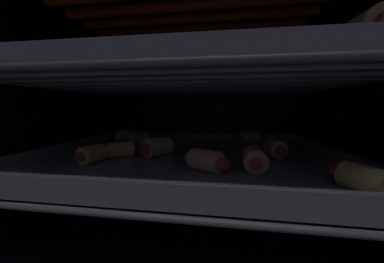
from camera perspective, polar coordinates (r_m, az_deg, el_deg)
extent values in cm
cube|color=black|center=(39.32, -0.76, -21.11)|extent=(55.60, 44.75, 1.20)
cube|color=black|center=(56.34, 2.73, 7.51)|extent=(55.60, 1.20, 36.98)
cube|color=black|center=(47.39, -35.58, 6.37)|extent=(1.20, 42.35, 36.98)
cube|color=black|center=(40.58, 40.91, 6.11)|extent=(1.20, 42.35, 36.98)
cylinder|color=#F25919|center=(38.33, -0.86, 31.91)|extent=(42.56, 1.76, 1.76)
cylinder|color=#F25919|center=(42.55, 0.29, 29.28)|extent=(42.56, 1.76, 1.76)
cylinder|color=#F25919|center=(46.85, 1.18, 27.12)|extent=(42.56, 1.76, 1.76)
cylinder|color=slate|center=(46.88, -32.78, -5.91)|extent=(0.68, 41.50, 0.68)
cylinder|color=slate|center=(40.57, 37.17, -8.06)|extent=(0.68, 41.50, 0.68)
cylinder|color=slate|center=(19.26, -10.24, -22.71)|extent=(50.05, 0.68, 0.68)
cylinder|color=slate|center=(23.21, -6.46, -17.28)|extent=(50.05, 0.68, 0.68)
cylinder|color=slate|center=(27.36, -3.93, -13.42)|extent=(50.05, 0.68, 0.68)
cylinder|color=slate|center=(31.64, -2.13, -10.57)|extent=(50.05, 0.68, 0.68)
cylinder|color=slate|center=(36.00, -0.79, -8.40)|extent=(50.05, 0.68, 0.68)
cylinder|color=slate|center=(40.41, 0.25, -6.70)|extent=(50.05, 0.68, 0.68)
cylinder|color=slate|center=(44.87, 1.09, -5.33)|extent=(50.05, 0.68, 0.68)
cylinder|color=slate|center=(49.36, 1.76, -4.21)|extent=(50.05, 0.68, 0.68)
cylinder|color=slate|center=(53.86, 2.33, -3.27)|extent=(50.05, 0.68, 0.68)
cube|color=gray|center=(35.79, -0.79, -7.11)|extent=(47.56, 36.02, 0.99)
cube|color=gray|center=(19.05, -9.55, -15.97)|extent=(47.56, 0.80, 1.57)
cube|color=gray|center=(52.71, 2.24, -1.17)|extent=(47.56, 0.80, 1.57)
cube|color=gray|center=(45.44, -31.39, -3.48)|extent=(0.80, 36.02, 1.57)
cube|color=gray|center=(39.36, 35.29, -5.20)|extent=(0.80, 36.02, 1.57)
cylinder|color=#D9BB72|center=(35.31, -19.54, -4.81)|extent=(4.80, 4.29, 2.49)
cylinder|color=#B23D38|center=(35.56, -15.49, -4.58)|extent=(1.43, 1.53, 1.23)
cylinder|color=#B23D38|center=(35.24, -23.63, -5.01)|extent=(1.43, 1.53, 1.23)
cylinder|color=#DBB378|center=(27.67, 17.17, -7.40)|extent=(3.15, 4.01, 2.96)
cylinder|color=#B23D38|center=(29.83, 16.74, -6.35)|extent=(1.46, 0.69, 1.43)
cylinder|color=#B23D38|center=(25.52, 17.68, -8.62)|extent=(1.46, 0.69, 1.43)
cylinder|color=#E3B57D|center=(46.66, -17.78, -1.52)|extent=(4.70, 4.21, 3.23)
cylinder|color=#B23D38|center=(45.15, -15.62, -1.71)|extent=(1.15, 1.99, 1.88)
cylinder|color=#B23D38|center=(48.23, -19.80, -1.33)|extent=(1.15, 1.99, 1.88)
cylinder|color=#EAB979|center=(42.92, -15.38, -2.28)|extent=(4.85, 5.15, 3.03)
cylinder|color=#B23D38|center=(44.22, -12.76, -1.94)|extent=(1.65, 1.40, 1.57)
cylinder|color=#B23D38|center=(41.71, -18.17, -2.63)|extent=(1.65, 1.40, 1.57)
cylinder|color=#DBC173|center=(25.87, 40.31, -10.13)|extent=(4.13, 4.59, 2.62)
cylinder|color=#B23D38|center=(27.06, 35.76, -9.09)|extent=(1.60, 1.54, 1.23)
cylinder|color=#DDC786|center=(34.34, -9.55, -4.26)|extent=(5.02, 5.21, 3.16)
cylinder|color=#B23D38|center=(33.03, -13.06, -4.79)|extent=(1.94, 1.73, 1.86)
cylinder|color=#B23D38|center=(35.77, -6.32, -3.76)|extent=(1.94, 1.73, 1.86)
cylinder|color=#ECB984|center=(26.24, 3.83, -8.09)|extent=(4.96, 4.47, 2.77)
cylinder|color=#B23D38|center=(24.90, 8.80, -8.98)|extent=(1.60, 1.69, 1.33)
cylinder|color=#B23D38|center=(27.75, -0.62, -7.24)|extent=(1.60, 1.69, 1.33)
cylinder|color=#ECB77F|center=(36.30, 22.24, -4.32)|extent=(3.38, 3.45, 2.86)
cylinder|color=#B23D38|center=(34.58, 23.61, -4.92)|extent=(1.70, 1.24, 1.54)
cylinder|color=#B23D38|center=(38.04, 21.00, -3.77)|extent=(1.70, 1.24, 1.54)
cylinder|color=#E5BD81|center=(46.90, 15.73, -1.65)|extent=(4.90, 4.15, 2.84)
cylinder|color=#B23D38|center=(48.13, 18.32, -1.53)|extent=(1.30, 1.72, 1.54)
cylinder|color=#B23D38|center=(45.77, 13.01, -1.77)|extent=(1.30, 1.72, 1.54)
cylinder|color=#E7BD71|center=(33.43, -26.24, -5.68)|extent=(3.35, 3.96, 2.60)
cylinder|color=#B23D38|center=(32.16, -28.98, -6.31)|extent=(1.41, 0.96, 1.29)
cylinder|color=#B23D38|center=(34.78, -23.71, -5.08)|extent=(1.41, 0.96, 1.29)
cylinder|color=slate|center=(46.05, -33.84, 10.07)|extent=(0.57, 41.50, 0.57)
cylinder|color=slate|center=(39.61, 38.55, 10.45)|extent=(0.57, 41.50, 0.57)
cylinder|color=slate|center=(16.92, -11.49, 18.64)|extent=(50.05, 0.57, 0.57)
cylinder|color=slate|center=(20.81, -7.46, 16.47)|extent=(50.05, 0.57, 0.57)
cylinder|color=slate|center=(24.79, -4.77, 14.94)|extent=(50.05, 0.57, 0.57)
cylinder|color=slate|center=(28.81, -2.85, 13.82)|extent=(50.05, 0.57, 0.57)
cylinder|color=slate|center=(32.87, -1.41, 12.96)|extent=(50.05, 0.57, 0.57)
cylinder|color=slate|center=(36.94, -0.30, 12.29)|extent=(50.05, 0.57, 0.57)
cylinder|color=slate|center=(41.04, 0.59, 11.74)|extent=(50.05, 0.57, 0.57)
cylinder|color=slate|center=(45.14, 1.31, 11.30)|extent=(50.05, 0.57, 0.57)
cylinder|color=slate|center=(49.25, 1.91, 10.92)|extent=(50.05, 0.57, 0.57)
cylinder|color=slate|center=(53.37, 2.42, 10.61)|extent=(50.05, 0.57, 0.57)
cube|color=gray|center=(34.98, -0.83, 13.70)|extent=(47.56, 36.02, 0.78)
cube|color=gray|center=(18.31, -10.40, 23.14)|extent=(47.56, 0.80, 1.22)
cube|color=gray|center=(52.44, 2.31, 12.51)|extent=(47.56, 0.80, 1.22)
cube|color=gray|center=(45.14, -32.40, 12.39)|extent=(0.80, 36.02, 1.22)
cube|color=gray|center=(39.01, 36.60, 13.15)|extent=(0.80, 36.02, 1.22)
cylinder|color=#EAB986|center=(36.39, -15.17, 16.42)|extent=(3.97, 4.55, 3.26)
cylinder|color=#B23D38|center=(38.50, -12.92, 15.94)|extent=(1.78, 1.41, 1.59)
cylinder|color=#B23D38|center=(34.35, -17.70, 16.92)|extent=(1.78, 1.41, 1.59)
cylinder|color=#E1B381|center=(45.00, 21.08, 14.24)|extent=(4.51, 4.47, 3.15)
cylinder|color=#B23D38|center=(43.50, 19.17, 14.59)|extent=(1.61, 1.78, 1.56)
cylinder|color=#B23D38|center=(46.54, 22.86, 13.90)|extent=(1.61, 1.78, 1.56)
cylinder|color=#DBB879|center=(30.44, 31.61, 17.73)|extent=(3.54, 3.77, 3.39)
cylinder|color=#B23D38|center=(29.48, 27.96, 18.33)|extent=(1.29, 2.08, 1.96)
cylinder|color=#B23D38|center=(31.51, 35.01, 17.10)|extent=(1.29, 2.08, 1.96)
cylinder|color=#D5C170|center=(49.84, -9.37, 13.66)|extent=(3.68, 3.50, 2.83)
cylinder|color=#B23D38|center=(49.99, -11.65, 13.59)|extent=(1.16, 1.71, 1.56)
cylinder|color=#B23D38|center=(49.77, -7.09, 13.70)|extent=(1.16, 1.71, 1.56)
cylinder|color=#E2BC86|center=(28.87, 9.87, 18.83)|extent=(4.46, 4.32, 2.95)
cylinder|color=#B23D38|center=(30.12, 13.52, 18.23)|extent=(1.62, 1.76, 1.46)
cylinder|color=#B23D38|center=(27.74, 5.88, 19.39)|extent=(1.62, 1.76, 1.46)
cylinder|color=#EAC881|center=(27.08, 24.11, 18.99)|extent=(3.95, 4.32, 2.80)
cylinder|color=#B23D38|center=(29.23, 24.72, 18.01)|extent=(1.70, 1.45, 1.44)
cylinder|color=#B23D38|center=(24.93, 23.39, 20.14)|extent=(1.70, 1.45, 1.44)
cylinder|color=#E6B776|center=(40.96, -11.08, 14.99)|extent=(4.63, 4.39, 2.64)
cylinder|color=#B23D38|center=(40.31, -14.49, 15.04)|extent=(1.73, 1.83, 1.50)
cylinder|color=#B23D38|center=(41.74, -7.79, 14.90)|extent=(1.73, 1.83, 1.50)
cylinder|color=#ECB383|center=(24.77, -19.02, 20.26)|extent=(3.94, 3.75, 2.67)
cylinder|color=#B23D38|center=(24.84, -13.85, 20.39)|extent=(1.59, 1.68, 1.32)
cylinder|color=#B23D38|center=(24.88, -24.17, 19.98)|extent=(1.59, 1.68, 1.32)
cylinder|color=#D7C472|center=(24.25, 40.73, 20.13)|extent=(3.51, 4.24, 3.33)
cylinder|color=#B23D38|center=(26.23, 37.55, 19.21)|extent=(1.91, 0.82, 1.88)
cylinder|color=#E2BF75|center=(40.29, 15.53, 14.86)|extent=(4.37, 2.96, 2.43)
cylinder|color=#B23D38|center=(40.33, 19.13, 14.72)|extent=(1.01, 1.50, 1.40)
cylinder|color=#B23D38|center=(40.41, 11.93, 14.93)|extent=(1.01, 1.50, 1.40)
cylinder|color=#E4BB7E|center=(23.72, -6.30, 21.11)|extent=(4.80, 4.58, 2.60)
cylinder|color=#B23D38|center=(21.78, -1.91, 22.46)|extent=(1.71, 1.76, 1.37)
cylinder|color=#B23D38|center=(25.78, -9.94, 19.89)|extent=(1.71, 1.76, 1.37)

